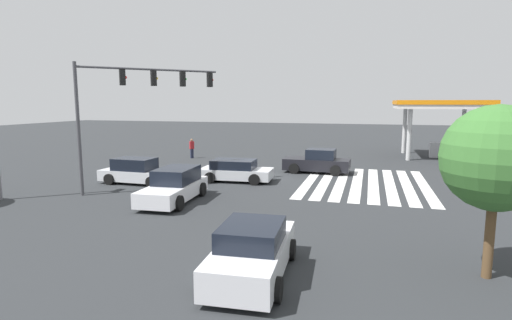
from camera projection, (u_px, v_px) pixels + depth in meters
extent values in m
plane|color=#2B2D30|center=(256.00, 177.00, 25.97)|extent=(136.63, 136.63, 0.00)
cube|color=silver|center=(424.00, 186.00, 23.20)|extent=(10.50, 0.60, 0.01)
cube|color=silver|center=(407.00, 185.00, 23.46)|extent=(10.50, 0.60, 0.01)
cube|color=silver|center=(390.00, 184.00, 23.72)|extent=(10.50, 0.60, 0.01)
cube|color=silver|center=(373.00, 183.00, 23.97)|extent=(10.50, 0.60, 0.01)
cube|color=silver|center=(357.00, 183.00, 24.23)|extent=(10.50, 0.60, 0.01)
cube|color=silver|center=(341.00, 182.00, 24.49)|extent=(10.50, 0.60, 0.01)
cube|color=silver|center=(325.00, 181.00, 24.75)|extent=(10.50, 0.60, 0.01)
cube|color=silver|center=(310.00, 180.00, 25.01)|extent=(10.50, 0.60, 0.01)
cylinder|color=#47474C|center=(78.00, 130.00, 20.47)|extent=(0.18, 0.18, 6.88)
cylinder|color=#47474C|center=(151.00, 69.00, 21.85)|extent=(5.52, 5.52, 0.12)
cube|color=black|center=(122.00, 77.00, 21.18)|extent=(0.40, 0.40, 0.84)
sphere|color=red|center=(125.00, 77.00, 21.26)|extent=(0.16, 0.16, 0.16)
cube|color=black|center=(154.00, 78.00, 21.98)|extent=(0.40, 0.40, 0.84)
sphere|color=gold|center=(156.00, 78.00, 22.06)|extent=(0.16, 0.16, 0.16)
cube|color=black|center=(183.00, 79.00, 22.78)|extent=(0.40, 0.40, 0.84)
sphere|color=green|center=(185.00, 79.00, 22.86)|extent=(0.16, 0.16, 0.16)
cube|color=black|center=(210.00, 80.00, 23.58)|extent=(0.40, 0.40, 0.84)
sphere|color=red|center=(212.00, 80.00, 23.66)|extent=(0.16, 0.16, 0.16)
cube|color=black|center=(317.00, 164.00, 27.65)|extent=(1.92, 4.55, 0.78)
cube|color=black|center=(321.00, 154.00, 27.45)|extent=(1.66, 1.97, 0.68)
cylinder|color=black|center=(294.00, 169.00, 27.25)|extent=(0.24, 0.72, 0.72)
cylinder|color=black|center=(299.00, 165.00, 28.96)|extent=(0.24, 0.72, 0.72)
cylinder|color=black|center=(335.00, 171.00, 26.40)|extent=(0.24, 0.72, 0.72)
cylinder|color=black|center=(338.00, 166.00, 28.11)|extent=(0.24, 0.72, 0.72)
cube|color=silver|center=(138.00, 175.00, 23.98)|extent=(1.84, 4.62, 0.64)
cube|color=black|center=(135.00, 164.00, 23.96)|extent=(1.61, 2.40, 0.71)
cylinder|color=black|center=(167.00, 177.00, 24.43)|extent=(0.24, 0.66, 0.65)
cylinder|color=black|center=(151.00, 182.00, 22.75)|extent=(0.24, 0.66, 0.65)
cylinder|color=black|center=(127.00, 174.00, 25.26)|extent=(0.24, 0.66, 0.65)
cylinder|color=black|center=(109.00, 179.00, 23.59)|extent=(0.24, 0.66, 0.65)
cube|color=silver|center=(174.00, 191.00, 19.51)|extent=(4.90, 2.10, 0.70)
cube|color=black|center=(177.00, 175.00, 19.81)|extent=(2.61, 1.78, 0.73)
cylinder|color=black|center=(179.00, 203.00, 17.90)|extent=(0.72, 0.26, 0.71)
cylinder|color=black|center=(141.00, 201.00, 18.30)|extent=(0.72, 0.26, 0.71)
cylinder|color=black|center=(202.00, 189.00, 20.77)|extent=(0.72, 0.26, 0.71)
cylinder|color=black|center=(169.00, 188.00, 21.18)|extent=(0.72, 0.26, 0.71)
cube|color=silver|center=(236.00, 173.00, 24.68)|extent=(2.19, 4.53, 0.60)
cube|color=black|center=(234.00, 164.00, 24.63)|extent=(1.89, 2.70, 0.55)
cylinder|color=black|center=(261.00, 174.00, 25.36)|extent=(0.26, 0.68, 0.67)
cylinder|color=black|center=(254.00, 180.00, 23.45)|extent=(0.26, 0.68, 0.67)
cylinder|color=black|center=(220.00, 172.00, 25.95)|extent=(0.26, 0.68, 0.67)
cylinder|color=black|center=(210.00, 178.00, 24.04)|extent=(0.26, 0.68, 0.67)
cube|color=silver|center=(253.00, 256.00, 11.20)|extent=(4.54, 2.08, 0.80)
cube|color=black|center=(252.00, 234.00, 10.99)|extent=(2.17, 1.75, 0.56)
cylinder|color=black|center=(234.00, 245.00, 12.76)|extent=(0.65, 0.26, 0.64)
cylinder|color=black|center=(291.00, 249.00, 12.37)|extent=(0.65, 0.26, 0.64)
cylinder|color=black|center=(205.00, 282.00, 10.10)|extent=(0.65, 0.26, 0.64)
cylinder|color=black|center=(277.00, 290.00, 9.71)|extent=(0.65, 0.26, 0.64)
cube|color=silver|center=(439.00, 106.00, 34.74)|extent=(7.27, 7.27, 0.35)
cube|color=orange|center=(439.00, 102.00, 34.69)|extent=(7.41, 7.41, 0.36)
cube|color=#B2B2B7|center=(436.00, 150.00, 35.29)|extent=(0.70, 1.10, 1.30)
cylinder|color=silver|center=(477.00, 136.00, 31.96)|extent=(0.36, 0.36, 4.31)
cylinder|color=silver|center=(463.00, 132.00, 36.80)|extent=(0.36, 0.36, 4.31)
cylinder|color=silver|center=(409.00, 135.00, 33.34)|extent=(0.36, 0.36, 4.31)
cylinder|color=silver|center=(404.00, 131.00, 38.18)|extent=(0.36, 0.36, 4.31)
cylinder|color=#232842|center=(193.00, 153.00, 34.90)|extent=(0.14, 0.14, 0.82)
cylinder|color=#232842|center=(191.00, 154.00, 34.81)|extent=(0.14, 0.14, 0.82)
cube|color=#B22328|center=(192.00, 145.00, 34.75)|extent=(0.41, 0.40, 0.65)
sphere|color=#8C6647|center=(192.00, 140.00, 34.69)|extent=(0.22, 0.22, 0.22)
cylinder|color=brown|center=(489.00, 240.00, 10.98)|extent=(0.26, 0.26, 2.15)
sphere|color=#3D7533|center=(496.00, 158.00, 10.65)|extent=(2.87, 2.87, 2.87)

